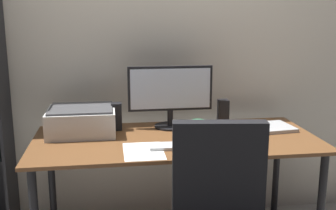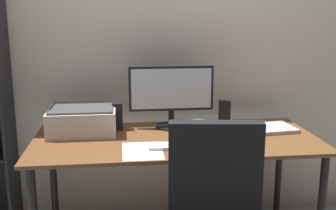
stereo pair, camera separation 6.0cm
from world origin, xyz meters
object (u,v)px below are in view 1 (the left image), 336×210
object	(u,v)px
laptop	(266,128)
printer	(82,120)
desk	(176,150)
speaker_left	(116,116)
keyboard	(176,146)
speaker_right	(223,113)
coffee_mug	(198,129)
monitor	(171,92)
mouse	(218,143)

from	to	relation	value
laptop	printer	size ratio (longest dim) A/B	0.80
desk	speaker_left	size ratio (longest dim) A/B	9.74
keyboard	speaker_right	size ratio (longest dim) A/B	1.71
desk	keyboard	xyz separation A→B (m)	(-0.03, -0.18, 0.09)
coffee_mug	printer	xyz separation A→B (m)	(-0.68, 0.19, 0.03)
monitor	keyboard	xyz separation A→B (m)	(-0.03, -0.41, -0.22)
laptop	printer	distance (m)	1.14
monitor	laptop	bearing A→B (deg)	-13.12
mouse	coffee_mug	xyz separation A→B (m)	(-0.08, 0.16, 0.04)
speaker_left	printer	world-z (taller)	speaker_left
laptop	speaker_right	world-z (taller)	speaker_right
laptop	speaker_left	bearing A→B (deg)	165.48
desk	keyboard	bearing A→B (deg)	-98.97
speaker_right	printer	xyz separation A→B (m)	(-0.89, -0.05, -0.00)
printer	coffee_mug	bearing A→B (deg)	-15.69
laptop	printer	xyz separation A→B (m)	(-1.14, 0.08, 0.07)
desk	laptop	size ratio (longest dim) A/B	5.17
desk	keyboard	distance (m)	0.20
keyboard	coffee_mug	distance (m)	0.23
monitor	mouse	world-z (taller)	monitor
mouse	laptop	distance (m)	0.47
mouse	printer	world-z (taller)	printer
printer	speaker_right	bearing A→B (deg)	3.21
desk	printer	xyz separation A→B (m)	(-0.55, 0.17, 0.16)
laptop	monitor	bearing A→B (deg)	160.27
coffee_mug	printer	size ratio (longest dim) A/B	0.26
monitor	laptop	distance (m)	0.64
keyboard	speaker_left	size ratio (longest dim) A/B	1.71
coffee_mug	laptop	size ratio (longest dim) A/B	0.33
desk	mouse	xyz separation A→B (m)	(0.21, -0.18, 0.09)
monitor	coffee_mug	xyz separation A→B (m)	(0.13, -0.25, -0.17)
mouse	coffee_mug	bearing A→B (deg)	132.54
desk	printer	world-z (taller)	printer
keyboard	mouse	distance (m)	0.23
desk	monitor	xyz separation A→B (m)	(0.00, 0.23, 0.30)
keyboard	printer	bearing A→B (deg)	147.77
coffee_mug	speaker_right	size ratio (longest dim) A/B	0.62
monitor	keyboard	size ratio (longest dim) A/B	1.83
keyboard	printer	xyz separation A→B (m)	(-0.52, 0.35, 0.07)
monitor	speaker_right	world-z (taller)	monitor
laptop	speaker_left	distance (m)	0.94
monitor	coffee_mug	size ratio (longest dim) A/B	5.03
coffee_mug	laptop	distance (m)	0.48
keyboard	laptop	xyz separation A→B (m)	(0.62, 0.27, 0.00)
speaker_left	desk	bearing A→B (deg)	-33.14
coffee_mug	laptop	bearing A→B (deg)	13.60
desk	laptop	bearing A→B (deg)	8.93
laptop	printer	world-z (taller)	printer
monitor	speaker_left	xyz separation A→B (m)	(-0.34, -0.01, -0.14)
monitor	mouse	distance (m)	0.50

